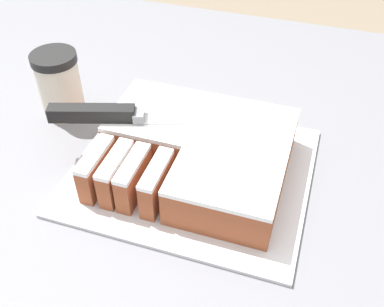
{
  "coord_description": "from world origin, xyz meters",
  "views": [
    {
      "loc": [
        0.21,
        -0.47,
        1.42
      ],
      "look_at": [
        0.06,
        -0.01,
        0.98
      ],
      "focal_mm": 42.0,
      "sensor_mm": 36.0,
      "label": 1
    }
  ],
  "objects": [
    {
      "name": "cake_board",
      "position": [
        0.06,
        -0.01,
        0.94
      ],
      "size": [
        0.35,
        0.3,
        0.01
      ],
      "color": "silver",
      "rests_on": "countertop"
    },
    {
      "name": "cake",
      "position": [
        0.07,
        -0.0,
        0.98
      ],
      "size": [
        0.27,
        0.23,
        0.06
      ],
      "color": "#994C2D",
      "rests_on": "cake_board"
    },
    {
      "name": "knife",
      "position": [
        -0.07,
        -0.01,
        1.02
      ],
      "size": [
        0.28,
        0.11,
        0.02
      ],
      "rotation": [
        0.0,
        0.0,
        0.31
      ],
      "color": "silver",
      "rests_on": "cake"
    },
    {
      "name": "coffee_cup",
      "position": [
        -0.2,
        0.07,
        1.0
      ],
      "size": [
        0.08,
        0.08,
        0.12
      ],
      "color": "beige",
      "rests_on": "countertop"
    }
  ]
}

